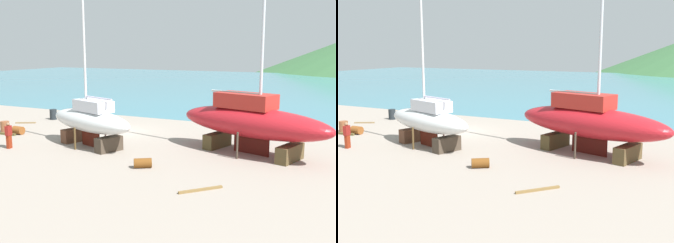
# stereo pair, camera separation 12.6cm
# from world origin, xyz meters

# --- Properties ---
(ground_plane) EXTENTS (43.20, 43.20, 0.00)m
(ground_plane) POSITION_xyz_m (0.00, -4.11, 0.00)
(ground_plane) COLOR gray
(sea_water) EXTENTS (151.87, 75.14, 0.01)m
(sea_water) POSITION_xyz_m (0.00, 44.26, 0.00)
(sea_water) COLOR teal
(sea_water) RESTS_ON ground
(sailboat_large_starboard) EXTENTS (7.92, 4.44, 11.07)m
(sailboat_large_starboard) POSITION_xyz_m (0.88, -4.76, 1.73)
(sailboat_large_starboard) COLOR brown
(sailboat_large_starboard) RESTS_ON ground
(sailboat_far_slipway) EXTENTS (10.35, 5.47, 16.59)m
(sailboat_far_slipway) POSITION_xyz_m (10.67, -2.05, 2.03)
(sailboat_far_slipway) COLOR brown
(sailboat_far_slipway) RESTS_ON ground
(worker) EXTENTS (0.33, 0.48, 1.68)m
(worker) POSITION_xyz_m (-3.51, -7.48, 0.87)
(worker) COLOR maroon
(worker) RESTS_ON ground
(barrel_by_slipway) EXTENTS (1.08, 0.96, 0.52)m
(barrel_by_slipway) POSITION_xyz_m (6.28, -7.50, 0.26)
(barrel_by_slipway) COLOR brown
(barrel_by_slipway) RESTS_ON ground
(barrel_ochre) EXTENTS (0.85, 0.62, 0.60)m
(barrel_ochre) POSITION_xyz_m (-6.32, -4.01, 0.30)
(barrel_ochre) COLOR brown
(barrel_ochre) RESTS_ON ground
(barrel_rust_mid) EXTENTS (0.70, 0.70, 0.91)m
(barrel_rust_mid) POSITION_xyz_m (-8.37, 2.10, 0.46)
(barrel_rust_mid) COLOR #20262A
(barrel_rust_mid) RESTS_ON ground
(barrel_tipped_center) EXTENTS (0.69, 0.69, 0.83)m
(barrel_tipped_center) POSITION_xyz_m (-7.81, -3.88, 0.42)
(barrel_tipped_center) COLOR brown
(barrel_tipped_center) RESTS_ON ground
(timber_short_skew) EXTENTS (1.29, 0.66, 0.12)m
(timber_short_skew) POSITION_xyz_m (-6.16, 2.01, 0.06)
(timber_short_skew) COLOR brown
(timber_short_skew) RESTS_ON ground
(timber_long_fore) EXTENTS (1.54, 1.71, 0.11)m
(timber_long_fore) POSITION_xyz_m (10.39, -9.49, 0.05)
(timber_long_fore) COLOR brown
(timber_long_fore) RESTS_ON ground
(timber_short_cross) EXTENTS (1.43, 0.29, 0.15)m
(timber_short_cross) POSITION_xyz_m (-6.82, -4.59, 0.08)
(timber_short_cross) COLOR brown
(timber_short_cross) RESTS_ON ground
(timber_plank_far) EXTENTS (1.56, 0.97, 0.10)m
(timber_plank_far) POSITION_xyz_m (-9.17, -0.45, 0.05)
(timber_plank_far) COLOR olive
(timber_plank_far) RESTS_ON ground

